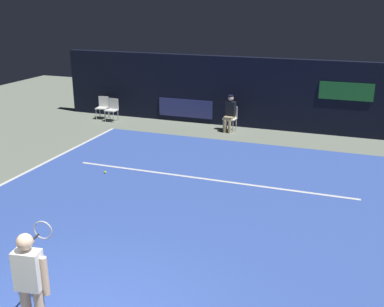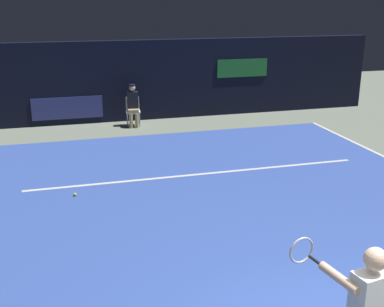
# 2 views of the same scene
# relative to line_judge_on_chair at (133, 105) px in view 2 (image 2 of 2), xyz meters

# --- Properties ---
(ground_plane) EXTENTS (30.76, 30.76, 0.00)m
(ground_plane) POSITION_rel_line_judge_on_chair_xyz_m (0.76, -6.82, -0.69)
(ground_plane) COLOR gray
(court_surface) EXTENTS (9.94, 11.22, 0.01)m
(court_surface) POSITION_rel_line_judge_on_chair_xyz_m (0.76, -6.82, -0.68)
(court_surface) COLOR #3856B2
(court_surface) RESTS_ON ground
(line_service) EXTENTS (7.75, 0.10, 0.01)m
(line_service) POSITION_rel_line_judge_on_chair_xyz_m (0.76, -4.85, -0.67)
(line_service) COLOR white
(line_service) RESTS_ON court_surface
(back_wall) EXTENTS (15.69, 0.33, 2.60)m
(back_wall) POSITION_rel_line_judge_on_chair_xyz_m (0.76, 0.85, 0.61)
(back_wall) COLOR black
(back_wall) RESTS_ON ground
(line_judge_on_chair) EXTENTS (0.48, 0.56, 1.32)m
(line_judge_on_chair) POSITION_rel_line_judge_on_chair_xyz_m (0.00, 0.00, 0.00)
(line_judge_on_chair) COLOR white
(line_judge_on_chair) RESTS_ON ground
(tennis_ball) EXTENTS (0.07, 0.07, 0.07)m
(tennis_ball) POSITION_rel_line_judge_on_chair_xyz_m (-2.05, -5.40, -0.64)
(tennis_ball) COLOR #CCE033
(tennis_ball) RESTS_ON court_surface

